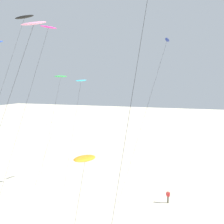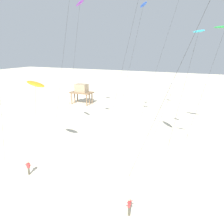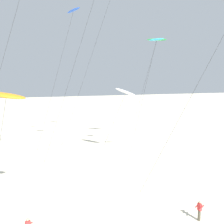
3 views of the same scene
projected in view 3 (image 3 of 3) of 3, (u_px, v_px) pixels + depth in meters
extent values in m
ellipsoid|color=#33BFE0|center=(156.00, 39.00, 32.20)|extent=(1.76, 1.62, 0.39)
cylinder|color=#262626|center=(142.00, 103.00, 33.65)|extent=(3.08, 1.67, 16.06)
cylinder|color=#262626|center=(70.00, 79.00, 32.12)|extent=(6.91, 3.73, 22.49)
ellipsoid|color=green|center=(157.00, 40.00, 37.82)|extent=(3.16, 1.51, 0.41)
cylinder|color=#262626|center=(141.00, 97.00, 39.41)|extent=(3.95, 2.14, 16.83)
cylinder|color=#262626|center=(199.00, 81.00, 23.11)|extent=(9.13, 4.92, 22.13)
cylinder|color=#262626|center=(87.00, 69.00, 40.02)|extent=(8.16, 4.40, 25.44)
ellipsoid|color=orange|center=(6.00, 95.00, 19.63)|extent=(3.03, 1.21, 0.98)
ellipsoid|color=white|center=(126.00, 92.00, 35.30)|extent=(2.95, 2.88, 1.45)
cylinder|color=#262626|center=(112.00, 125.00, 36.30)|extent=(3.32, 1.80, 9.21)
ellipsoid|color=blue|center=(73.00, 10.00, 35.76)|extent=(1.85, 1.98, 0.81)
cylinder|color=#262626|center=(54.00, 84.00, 37.79)|extent=(5.69, 3.07, 20.66)
cylinder|color=#4C4738|center=(199.00, 215.00, 20.44)|extent=(0.22, 0.22, 0.88)
cube|color=red|center=(200.00, 207.00, 20.33)|extent=(0.24, 0.36, 0.58)
sphere|color=tan|center=(200.00, 202.00, 20.28)|extent=(0.20, 0.20, 0.20)
cylinder|color=red|center=(202.00, 207.00, 20.13)|extent=(0.51, 0.15, 0.39)
cylinder|color=red|center=(198.00, 205.00, 20.52)|extent=(0.51, 0.15, 0.39)
sphere|color=tan|center=(28.00, 220.00, 17.81)|extent=(0.20, 0.20, 0.20)
cylinder|color=red|center=(31.00, 223.00, 18.00)|extent=(0.28, 0.50, 0.39)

